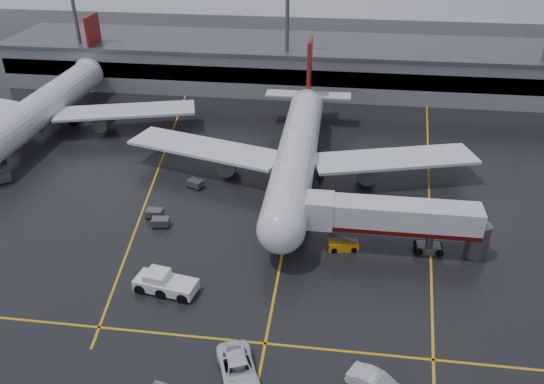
# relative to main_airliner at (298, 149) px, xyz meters

# --- Properties ---
(ground) EXTENTS (220.00, 220.00, 0.00)m
(ground) POSITION_rel_main_airliner_xyz_m (0.00, -9.70, -4.21)
(ground) COLOR black
(ground) RESTS_ON ground
(apron_line_centre) EXTENTS (0.25, 90.00, 0.02)m
(apron_line_centre) POSITION_rel_main_airliner_xyz_m (0.00, -9.70, -4.20)
(apron_line_centre) COLOR gold
(apron_line_centre) RESTS_ON ground
(apron_line_stop) EXTENTS (60.00, 0.25, 0.02)m
(apron_line_stop) POSITION_rel_main_airliner_xyz_m (0.00, -31.70, -4.20)
(apron_line_stop) COLOR gold
(apron_line_stop) RESTS_ON ground
(apron_line_left) EXTENTS (9.99, 69.35, 0.02)m
(apron_line_left) POSITION_rel_main_airliner_xyz_m (-20.00, 0.30, -4.20)
(apron_line_left) COLOR gold
(apron_line_left) RESTS_ON ground
(apron_line_right) EXTENTS (7.57, 69.64, 0.02)m
(apron_line_right) POSITION_rel_main_airliner_xyz_m (18.00, 0.30, -4.20)
(apron_line_right) COLOR gold
(apron_line_right) RESTS_ON ground
(terminal) EXTENTS (122.00, 19.00, 8.60)m
(terminal) POSITION_rel_main_airliner_xyz_m (0.00, 38.23, 0.11)
(terminal) COLOR gray
(terminal) RESTS_ON ground
(light_mast_left) EXTENTS (3.00, 1.20, 25.45)m
(light_mast_left) POSITION_rel_main_airliner_xyz_m (-45.00, 32.30, 10.27)
(light_mast_left) COLOR #595B60
(light_mast_left) RESTS_ON ground
(light_mast_mid) EXTENTS (3.00, 1.20, 25.45)m
(light_mast_mid) POSITION_rel_main_airliner_xyz_m (-5.00, 32.30, 10.27)
(light_mast_mid) COLOR #595B60
(light_mast_mid) RESTS_ON ground
(main_airliner) EXTENTS (48.80, 45.60, 14.10)m
(main_airliner) POSITION_rel_main_airliner_xyz_m (0.00, 0.00, 0.00)
(main_airliner) COLOR silver
(main_airliner) RESTS_ON ground
(second_airliner) EXTENTS (48.80, 45.60, 14.10)m
(second_airliner) POSITION_rel_main_airliner_xyz_m (-42.00, 12.00, 0.00)
(second_airliner) COLOR silver
(second_airliner) RESTS_ON ground
(jet_bridge) EXTENTS (19.90, 3.40, 6.05)m
(jet_bridge) POSITION_rel_main_airliner_xyz_m (11.87, -15.70, -0.28)
(jet_bridge) COLOR silver
(jet_bridge) RESTS_ON ground
(pushback_tractor) EXTENTS (6.57, 3.61, 2.23)m
(pushback_tractor) POSITION_rel_main_airliner_xyz_m (-11.01, -25.85, -3.32)
(pushback_tractor) COLOR silver
(pushback_tractor) RESTS_ON ground
(belt_loader) EXTENTS (3.52, 2.06, 2.10)m
(belt_loader) POSITION_rel_main_airliner_xyz_m (6.63, -16.44, -3.69)
(belt_loader) COLOR orange
(belt_loader) RESTS_ON ground
(service_van_a) EXTENTS (4.99, 6.94, 1.75)m
(service_van_a) POSITION_rel_main_airliner_xyz_m (-1.64, -35.78, -3.33)
(service_van_a) COLOR white
(service_van_a) RESTS_ON ground
(baggage_cart_a) EXTENTS (2.17, 1.59, 1.12)m
(baggage_cart_a) POSITION_rel_main_airliner_xyz_m (-14.97, -14.64, -3.58)
(baggage_cart_a) COLOR #595B60
(baggage_cart_a) RESTS_ON ground
(baggage_cart_b) EXTENTS (2.01, 1.32, 1.12)m
(baggage_cart_b) POSITION_rel_main_airliner_xyz_m (-16.30, -12.85, -3.58)
(baggage_cart_b) COLOR #595B60
(baggage_cart_b) RESTS_ON ground
(baggage_cart_c) EXTENTS (2.36, 2.01, 1.12)m
(baggage_cart_c) POSITION_rel_main_airliner_xyz_m (-13.24, -4.95, -3.58)
(baggage_cart_c) COLOR #595B60
(baggage_cart_c) RESTS_ON ground
(baggage_cart_e) EXTENTS (2.38, 2.22, 1.12)m
(baggage_cart_e) POSITION_rel_main_airliner_xyz_m (-39.50, -7.02, -3.58)
(baggage_cart_e) COLOR #595B60
(baggage_cart_e) RESTS_ON ground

